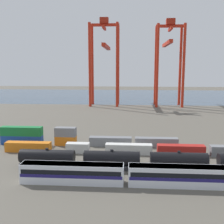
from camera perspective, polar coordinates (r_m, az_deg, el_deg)
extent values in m
plane|color=#5B564C|center=(114.24, 4.01, -2.05)|extent=(420.00, 420.00, 0.00)
cube|color=#384C60|center=(219.64, 4.08, 3.41)|extent=(400.00, 110.00, 0.01)
cube|color=silver|center=(55.49, -8.25, -12.43)|extent=(20.07, 3.10, 3.90)
cube|color=navy|center=(55.53, -8.24, -12.53)|extent=(19.67, 3.14, 0.64)
cube|color=black|center=(55.24, -8.26, -11.78)|extent=(19.27, 3.13, 0.90)
cube|color=slate|center=(54.86, -8.29, -10.71)|extent=(19.87, 2.85, 0.36)
cube|color=silver|center=(55.15, 14.15, -12.77)|extent=(20.07, 3.10, 3.90)
cube|color=navy|center=(55.18, 14.15, -12.86)|extent=(19.67, 3.14, 0.64)
cube|color=black|center=(54.90, 14.18, -12.11)|extent=(19.27, 3.13, 0.90)
cube|color=slate|center=(54.52, 14.23, -11.04)|extent=(19.87, 2.85, 0.36)
cube|color=#232326|center=(64.94, -13.20, -10.63)|extent=(12.30, 2.50, 1.10)
cylinder|color=black|center=(64.28, -13.27, -8.90)|extent=(12.30, 3.01, 3.01)
cylinder|color=black|center=(63.78, -13.32, -7.46)|extent=(0.70, 0.70, 0.36)
cube|color=#232326|center=(62.31, -0.03, -11.24)|extent=(12.30, 2.50, 1.10)
cylinder|color=black|center=(61.62, -0.03, -9.45)|extent=(12.30, 3.01, 3.01)
cylinder|color=black|center=(61.10, -0.03, -7.95)|extent=(0.70, 0.70, 0.36)
cube|color=#232326|center=(63.02, 13.57, -11.27)|extent=(12.30, 2.50, 1.10)
cylinder|color=black|center=(62.34, 13.64, -9.49)|extent=(12.30, 3.01, 3.01)
cylinder|color=black|center=(61.83, 13.70, -8.01)|extent=(0.70, 0.70, 0.36)
cube|color=orange|center=(77.61, -16.94, -6.90)|extent=(12.10, 2.44, 2.60)
cube|color=silver|center=(73.93, -7.09, -7.37)|extent=(6.04, 2.44, 2.60)
cube|color=silver|center=(72.58, 3.47, -7.63)|extent=(12.10, 2.44, 2.60)
cube|color=#AD211C|center=(73.71, 14.07, -7.63)|extent=(12.10, 2.44, 2.60)
cube|color=#1C4299|center=(85.49, -18.12, -5.47)|extent=(12.10, 2.44, 2.60)
cube|color=#197538|center=(84.88, -18.20, -3.77)|extent=(12.10, 2.44, 2.60)
cube|color=orange|center=(81.50, -9.54, -5.85)|extent=(6.04, 2.44, 2.60)
cube|color=slate|center=(80.87, -9.59, -4.07)|extent=(6.04, 2.44, 2.60)
cube|color=slate|center=(79.49, -0.31, -6.11)|extent=(12.10, 2.44, 2.60)
cube|color=slate|center=(79.59, 9.15, -6.21)|extent=(12.10, 2.44, 2.60)
cylinder|color=red|center=(157.44, -4.62, 9.61)|extent=(1.50, 1.50, 46.76)
cylinder|color=red|center=(155.86, 1.08, 9.64)|extent=(1.50, 1.50, 46.76)
cylinder|color=red|center=(167.51, -4.09, 9.59)|extent=(1.50, 1.50, 46.76)
cylinder|color=red|center=(166.03, 1.27, 9.62)|extent=(1.50, 1.50, 46.76)
cube|color=red|center=(163.23, -1.63, 17.58)|extent=(17.04, 1.20, 1.60)
cube|color=red|center=(163.01, -1.63, 17.02)|extent=(1.20, 11.78, 1.60)
cube|color=red|center=(175.32, -1.17, 13.33)|extent=(2.00, 38.33, 2.00)
cube|color=maroon|center=(163.60, -1.64, 18.41)|extent=(4.80, 4.00, 3.20)
cylinder|color=red|center=(156.04, 9.36, 9.34)|extent=(1.50, 1.50, 45.76)
cylinder|color=red|center=(157.97, 14.61, 9.16)|extent=(1.50, 1.50, 45.76)
cylinder|color=red|center=(166.64, 9.03, 9.34)|extent=(1.50, 1.50, 45.76)
cylinder|color=red|center=(168.45, 13.95, 9.18)|extent=(1.50, 1.50, 45.76)
cube|color=red|center=(163.68, 12.01, 17.01)|extent=(15.93, 1.20, 1.60)
cube|color=red|center=(163.47, 11.99, 16.46)|extent=(1.20, 12.25, 1.60)
cube|color=red|center=(175.07, 11.35, 13.71)|extent=(2.00, 35.67, 2.00)
cube|color=maroon|center=(164.03, 12.04, 17.84)|extent=(4.80, 4.00, 3.20)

